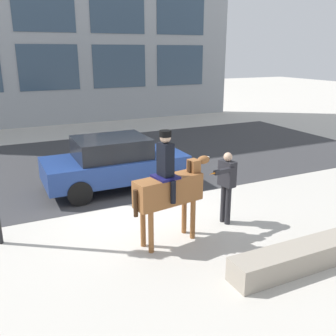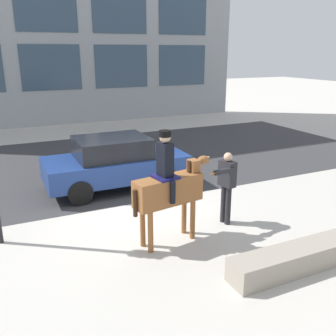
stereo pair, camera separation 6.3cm
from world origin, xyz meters
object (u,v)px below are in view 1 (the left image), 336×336
Objects in this scene: mounted_horse_lead at (170,187)px; pedestrian_bystander at (227,182)px; street_car_near_lane at (114,162)px; planter_ledge at (298,258)px.

mounted_horse_lead reaches higher than pedestrian_bystander.
street_car_near_lane reaches higher than planter_ledge.
mounted_horse_lead is 0.86× the size of planter_ledge.
planter_ledge is (0.13, -2.22, -0.79)m from pedestrian_bystander.
planter_ledge is at bearing -58.46° from mounted_horse_lead.
pedestrian_bystander is 0.42× the size of street_car_near_lane.
planter_ledge is at bearing 83.63° from pedestrian_bystander.
street_car_near_lane is at bearing 107.03° from planter_ledge.
pedestrian_bystander is (1.57, 0.26, -0.22)m from mounted_horse_lead.
mounted_horse_lead is 1.61m from pedestrian_bystander.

